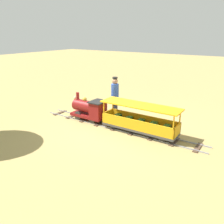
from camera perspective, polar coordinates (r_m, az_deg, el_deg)
The scene contains 5 objects.
ground_plane at distance 8.47m, azimuth 0.40°, elevation -3.61°, with size 60.00×60.00×0.00m, color #A38C51.
track at distance 8.40m, azimuth 1.14°, elevation -3.69°, with size 0.67×6.40×0.04m.
locomotive at distance 8.91m, azimuth -5.46°, elevation 0.78°, with size 0.63×1.45×1.00m.
passenger_car at distance 7.84m, azimuth 6.71°, elevation -2.33°, with size 0.73×2.70×0.97m.
conductor_person at distance 9.17m, azimuth 0.71°, elevation 4.44°, with size 0.30×0.30×1.62m.
Camera 1 is at (-6.54, -4.30, 3.24)m, focal length 37.51 mm.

